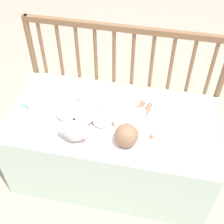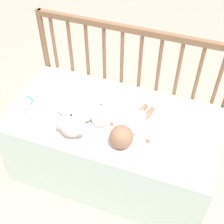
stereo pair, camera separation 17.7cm
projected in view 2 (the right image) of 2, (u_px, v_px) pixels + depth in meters
ground_plane at (112, 170)px, 2.20m from camera, size 12.00×12.00×0.00m
crib_mattress at (112, 147)px, 2.01m from camera, size 1.25×0.63×0.53m
crib_rail at (131, 67)px, 1.95m from camera, size 1.25×0.04×0.94m
blanket at (109, 120)px, 1.81m from camera, size 0.81×0.52×0.01m
teddy_bear at (81, 114)px, 1.77m from camera, size 0.32×0.42×0.15m
baby at (129, 129)px, 1.70m from camera, size 0.27×0.40×0.13m
baby_bottle at (26, 104)px, 1.88m from camera, size 0.05×0.14×0.05m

